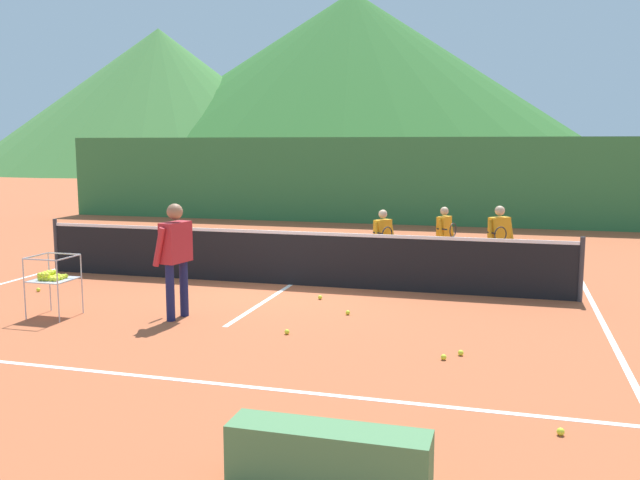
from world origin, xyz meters
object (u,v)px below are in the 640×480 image
(student_0, at_px, (383,235))
(ball_cart, at_px, (52,277))
(tennis_ball_2, at_px, (287,332))
(tennis_ball_0, at_px, (348,313))
(student_1, at_px, (444,231))
(tennis_ball_1, at_px, (320,297))
(tennis_ball_6, at_px, (461,353))
(tennis_ball_3, at_px, (561,432))
(courtside_bench, at_px, (328,458))
(tennis_ball_4, at_px, (444,357))
(tennis_ball_5, at_px, (38,290))
(student_2, at_px, (499,235))
(instructor, at_px, (176,250))
(tennis_net, at_px, (291,257))

(student_0, height_order, ball_cart, student_0)
(tennis_ball_2, bearing_deg, tennis_ball_0, 66.34)
(student_1, distance_m, tennis_ball_1, 3.94)
(student_0, bearing_deg, tennis_ball_6, -69.53)
(tennis_ball_3, height_order, courtside_bench, courtside_bench)
(tennis_ball_4, xyz_separation_m, tennis_ball_5, (-7.05, 1.90, 0.00))
(tennis_ball_4, distance_m, courtside_bench, 3.30)
(tennis_ball_4, bearing_deg, tennis_ball_1, 130.31)
(tennis_ball_0, bearing_deg, tennis_ball_6, -41.47)
(tennis_ball_1, xyz_separation_m, tennis_ball_4, (2.24, -2.64, 0.00))
(student_0, distance_m, tennis_ball_2, 4.74)
(student_1, height_order, courtside_bench, student_1)
(tennis_ball_1, relative_size, tennis_ball_4, 1.00)
(tennis_ball_1, bearing_deg, tennis_ball_6, -44.95)
(courtside_bench, bearing_deg, student_0, 97.69)
(student_0, distance_m, ball_cart, 6.18)
(student_2, relative_size, tennis_ball_5, 20.06)
(student_0, bearing_deg, tennis_ball_2, -95.29)
(tennis_ball_2, distance_m, tennis_ball_6, 2.31)
(ball_cart, height_order, tennis_ball_6, ball_cart)
(student_2, relative_size, tennis_ball_2, 20.06)
(student_1, relative_size, tennis_ball_2, 18.30)
(instructor, relative_size, tennis_ball_1, 24.59)
(tennis_net, xyz_separation_m, tennis_ball_5, (-4.00, -1.71, -0.47))
(tennis_ball_1, xyz_separation_m, tennis_ball_3, (3.42, -4.48, 0.00))
(tennis_ball_0, xyz_separation_m, tennis_ball_6, (1.75, -1.55, 0.00))
(instructor, bearing_deg, ball_cart, -167.66)
(tennis_net, relative_size, tennis_ball_6, 144.72)
(student_1, relative_size, tennis_ball_5, 18.30)
(student_2, bearing_deg, tennis_net, -154.42)
(ball_cart, height_order, tennis_ball_1, ball_cart)
(student_2, bearing_deg, tennis_ball_6, -93.75)
(ball_cart, relative_size, tennis_ball_3, 13.22)
(instructor, height_order, courtside_bench, instructor)
(tennis_ball_6, bearing_deg, student_2, 86.25)
(tennis_ball_0, xyz_separation_m, tennis_ball_2, (-0.54, -1.23, 0.00))
(ball_cart, bearing_deg, tennis_ball_0, 16.73)
(tennis_ball_5, xyz_separation_m, tennis_ball_6, (7.23, -1.68, 0.00))
(student_2, bearing_deg, ball_cart, -142.42)
(student_2, distance_m, tennis_ball_2, 5.51)
(student_0, bearing_deg, tennis_ball_4, -72.13)
(tennis_ball_5, height_order, courtside_bench, courtside_bench)
(instructor, distance_m, tennis_ball_3, 5.87)
(ball_cart, relative_size, tennis_ball_1, 13.22)
(ball_cart, relative_size, courtside_bench, 0.60)
(ball_cart, distance_m, tennis_ball_5, 2.00)
(student_2, bearing_deg, tennis_ball_1, -135.78)
(tennis_ball_0, distance_m, tennis_ball_1, 1.10)
(tennis_ball_1, relative_size, tennis_ball_3, 1.00)
(tennis_ball_0, relative_size, courtside_bench, 0.05)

